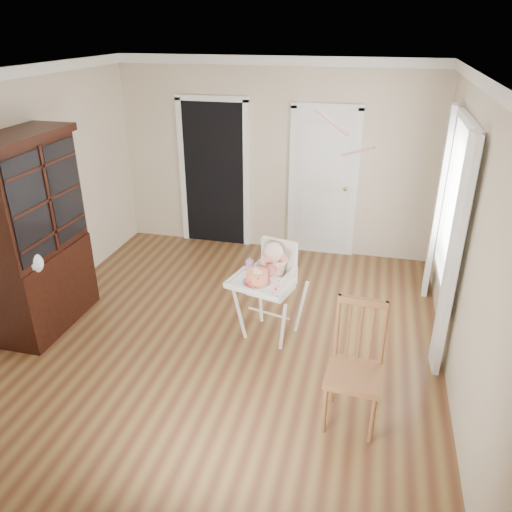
% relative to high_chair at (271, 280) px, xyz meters
% --- Properties ---
extents(floor, '(5.00, 5.00, 0.00)m').
position_rel_high_chair_xyz_m(floor, '(-0.46, -0.18, -0.67)').
color(floor, '#53301C').
rests_on(floor, ground).
extents(ceiling, '(5.00, 5.00, 0.00)m').
position_rel_high_chair_xyz_m(ceiling, '(-0.46, -0.18, 2.03)').
color(ceiling, white).
rests_on(ceiling, wall_back).
extents(wall_back, '(4.50, 0.00, 4.50)m').
position_rel_high_chair_xyz_m(wall_back, '(-0.46, 2.32, 0.68)').
color(wall_back, beige).
rests_on(wall_back, floor).
extents(wall_left, '(0.00, 5.00, 5.00)m').
position_rel_high_chair_xyz_m(wall_left, '(-2.71, -0.18, 0.68)').
color(wall_left, beige).
rests_on(wall_left, floor).
extents(wall_right, '(0.00, 5.00, 5.00)m').
position_rel_high_chair_xyz_m(wall_right, '(1.79, -0.18, 0.68)').
color(wall_right, beige).
rests_on(wall_right, floor).
extents(crown_molding, '(4.50, 5.00, 0.12)m').
position_rel_high_chair_xyz_m(crown_molding, '(-0.46, -0.18, 1.97)').
color(crown_molding, white).
rests_on(crown_molding, ceiling).
extents(doorway, '(1.06, 0.05, 2.22)m').
position_rel_high_chair_xyz_m(doorway, '(-1.36, 2.30, 0.44)').
color(doorway, black).
rests_on(doorway, wall_back).
extents(closet_door, '(0.96, 0.09, 2.13)m').
position_rel_high_chair_xyz_m(closet_door, '(0.24, 2.29, 0.36)').
color(closet_door, white).
rests_on(closet_door, wall_back).
extents(window_right, '(0.13, 1.84, 2.30)m').
position_rel_high_chair_xyz_m(window_right, '(1.72, 0.62, 0.62)').
color(window_right, white).
rests_on(window_right, wall_right).
extents(high_chair, '(0.77, 0.89, 1.08)m').
position_rel_high_chair_xyz_m(high_chair, '(0.00, 0.00, 0.00)').
color(high_chair, white).
rests_on(high_chair, floor).
extents(baby, '(0.31, 0.28, 0.49)m').
position_rel_high_chair_xyz_m(baby, '(0.01, 0.03, 0.16)').
color(baby, beige).
rests_on(baby, high_chair).
extents(cake, '(0.28, 0.28, 0.13)m').
position_rel_high_chair_xyz_m(cake, '(-0.10, -0.23, 0.15)').
color(cake, silver).
rests_on(cake, high_chair).
extents(sippy_cup, '(0.08, 0.08, 0.20)m').
position_rel_high_chair_xyz_m(sippy_cup, '(-0.21, -0.08, 0.17)').
color(sippy_cup, '#EA8FC6').
rests_on(sippy_cup, high_chair).
extents(china_cabinet, '(0.56, 1.26, 2.13)m').
position_rel_high_chair_xyz_m(china_cabinet, '(-2.45, -0.36, 0.40)').
color(china_cabinet, black).
rests_on(china_cabinet, floor).
extents(dining_chair, '(0.47, 0.47, 1.09)m').
position_rel_high_chair_xyz_m(dining_chair, '(0.94, -1.07, -0.16)').
color(dining_chair, brown).
rests_on(dining_chair, floor).
extents(streamer, '(0.33, 0.40, 0.15)m').
position_rel_high_chair_xyz_m(streamer, '(0.52, 0.04, 1.63)').
color(streamer, pink).
rests_on(streamer, ceiling).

